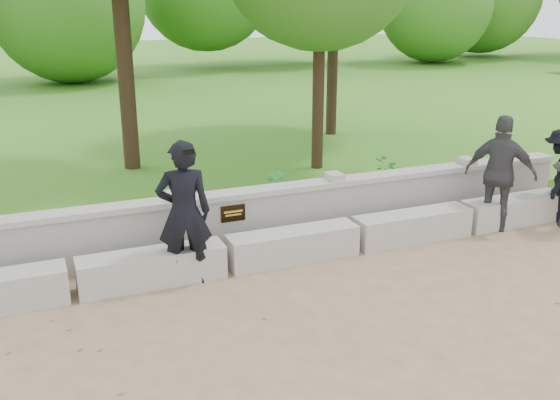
{
  "coord_description": "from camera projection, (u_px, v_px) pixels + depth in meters",
  "views": [
    {
      "loc": [
        -2.31,
        -5.59,
        3.58
      ],
      "look_at": [
        0.82,
        1.95,
        0.91
      ],
      "focal_mm": 40.0,
      "sensor_mm": 36.0,
      "label": 1
    }
  ],
  "objects": [
    {
      "name": "lawn",
      "position": [
        105.0,
        115.0,
        19.12
      ],
      "size": [
        40.0,
        22.0,
        0.25
      ],
      "primitive_type": "cube",
      "color": "#31721B",
      "rests_on": "ground"
    },
    {
      "name": "man_main",
      "position": [
        184.0,
        213.0,
        7.94
      ],
      "size": [
        0.76,
        0.69,
        1.91
      ],
      "color": "black",
      "rests_on": "ground"
    },
    {
      "name": "shrub_b",
      "position": [
        278.0,
        192.0,
        10.07
      ],
      "size": [
        0.46,
        0.44,
        0.65
      ],
      "primitive_type": "imported",
      "rotation": [
        0.0,
        0.0,
        2.52
      ],
      "color": "#2D862D",
      "rests_on": "lawn"
    },
    {
      "name": "visitor_mid",
      "position": [
        559.0,
        175.0,
        10.3
      ],
      "size": [
        1.13,
        1.09,
        1.55
      ],
      "color": "black",
      "rests_on": "ground"
    },
    {
      "name": "visitor_right",
      "position": [
        500.0,
        174.0,
        9.8
      ],
      "size": [
        1.05,
        1.12,
        1.86
      ],
      "color": "#38383D",
      "rests_on": "ground"
    },
    {
      "name": "parapet_wall",
      "position": [
        211.0,
        223.0,
        9.0
      ],
      "size": [
        12.5,
        0.35,
        0.9
      ],
      "color": "#A09D97",
      "rests_on": "ground"
    },
    {
      "name": "concrete_bench",
      "position": [
        226.0,
        256.0,
        8.46
      ],
      "size": [
        11.9,
        0.45,
        0.45
      ],
      "color": "#AAA7A0",
      "rests_on": "ground"
    },
    {
      "name": "shrub_c",
      "position": [
        389.0,
        174.0,
        11.28
      ],
      "size": [
        0.57,
        0.51,
        0.56
      ],
      "primitive_type": "imported",
      "rotation": [
        0.0,
        0.0,
        3.3
      ],
      "color": "#2D862D",
      "rests_on": "lawn"
    },
    {
      "name": "ground",
      "position": [
        279.0,
        338.0,
        6.87
      ],
      "size": [
        80.0,
        80.0,
        0.0
      ],
      "primitive_type": "plane",
      "color": "#9A7D5E",
      "rests_on": "ground"
    }
  ]
}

